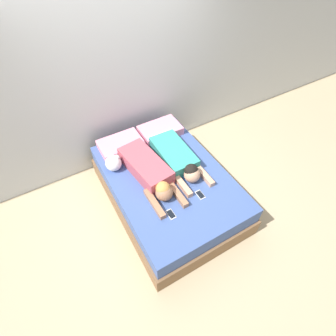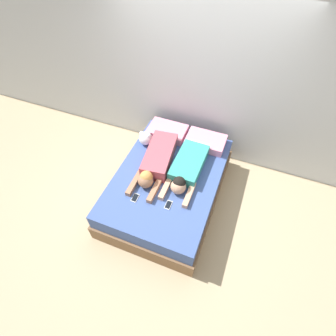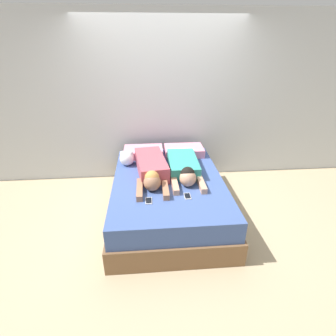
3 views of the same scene
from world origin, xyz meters
TOP-DOWN VIEW (x-y plane):
  - ground_plane at (0.00, 0.00)m, footprint 12.00×12.00m
  - wall_back at (0.00, 1.19)m, footprint 12.00×0.06m
  - bed at (0.00, 0.00)m, footprint 1.47×2.07m
  - pillow_head_left at (-0.32, 0.78)m, footprint 0.59×0.39m
  - pillow_head_right at (0.32, 0.78)m, footprint 0.59×0.39m
  - person_left at (-0.21, 0.09)m, footprint 0.45×1.15m
  - person_right at (0.23, 0.12)m, footprint 0.40×1.04m
  - cell_phone_left at (-0.26, -0.52)m, footprint 0.07×0.13m
  - cell_phone_right at (0.19, -0.46)m, footprint 0.07×0.13m
  - plush_toy at (-0.55, 0.46)m, footprint 0.21×0.21m

SIDE VIEW (x-z plane):
  - ground_plane at x=0.00m, z-range 0.00..0.00m
  - bed at x=0.00m, z-range 0.00..0.53m
  - cell_phone_left at x=-0.26m, z-range 0.54..0.55m
  - cell_phone_right at x=0.19m, z-range 0.54..0.55m
  - pillow_head_left at x=-0.32m, z-range 0.54..0.66m
  - pillow_head_right at x=0.32m, z-range 0.54..0.66m
  - person_right at x=0.23m, z-range 0.51..0.75m
  - person_left at x=-0.21m, z-range 0.52..0.76m
  - plush_toy at x=-0.55m, z-range 0.54..0.76m
  - wall_back at x=0.00m, z-range 0.00..2.60m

